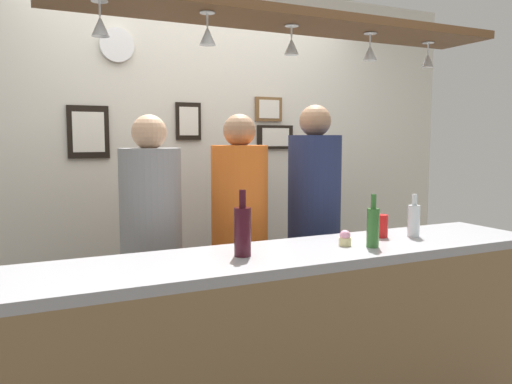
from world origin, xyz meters
The scene contains 21 objects.
back_wall centered at (0.00, 1.10, 1.30)m, with size 4.40×0.06×2.60m, color silver.
bar_counter centered at (0.00, -0.50, 0.66)m, with size 2.70×0.55×0.98m.
overhead_glass_rack centered at (0.00, -0.30, 2.04)m, with size 2.20×0.36×0.04m, color brown.
hanging_wineglass_far_left centered at (-0.87, -0.35, 1.93)m, with size 0.07×0.07×0.13m.
hanging_wineglass_left centered at (-0.44, -0.36, 1.93)m, with size 0.07×0.07×0.13m.
hanging_wineglass_center_left centered at (-0.01, -0.30, 1.93)m, with size 0.07×0.07×0.13m.
hanging_wineglass_center centered at (0.42, -0.32, 1.93)m, with size 0.07×0.07×0.13m.
hanging_wineglass_center_right centered at (0.86, -0.26, 1.93)m, with size 0.07×0.07×0.13m.
person_left_grey_shirt centered at (-0.52, 0.37, 0.98)m, with size 0.34×0.34×1.63m.
person_middle_orange_shirt centered at (0.02, 0.37, 0.99)m, with size 0.34×0.34×1.65m.
person_right_navy_shirt centered at (0.54, 0.37, 1.04)m, with size 0.34×0.34×1.71m.
bottle_beer_green_import centered at (0.37, -0.45, 1.08)m, with size 0.06×0.06×0.26m.
bottle_soda_clear centered at (0.74, -0.32, 1.07)m, with size 0.06×0.06×0.23m.
bottle_wine_dark_red centered at (-0.28, -0.35, 1.09)m, with size 0.08×0.08×0.30m.
drink_can centered at (0.57, -0.27, 1.04)m, with size 0.07×0.07×0.12m, color red.
cupcake centered at (0.27, -0.36, 1.01)m, with size 0.06×0.06×0.08m.
picture_frame_lower_pair centered at (0.62, 1.06, 1.51)m, with size 0.30×0.02×0.18m.
picture_frame_crest centered at (-0.07, 1.06, 1.62)m, with size 0.18×0.02×0.26m.
picture_frame_caricature centered at (-0.75, 1.06, 1.54)m, with size 0.26×0.02×0.34m.
picture_frame_upper_small centered at (0.56, 1.06, 1.72)m, with size 0.22×0.02×0.18m.
wall_clock centered at (-0.55, 1.05, 2.11)m, with size 0.22×0.22×0.03m, color white.
Camera 1 is at (-1.19, -2.39, 1.50)m, focal length 35.61 mm.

